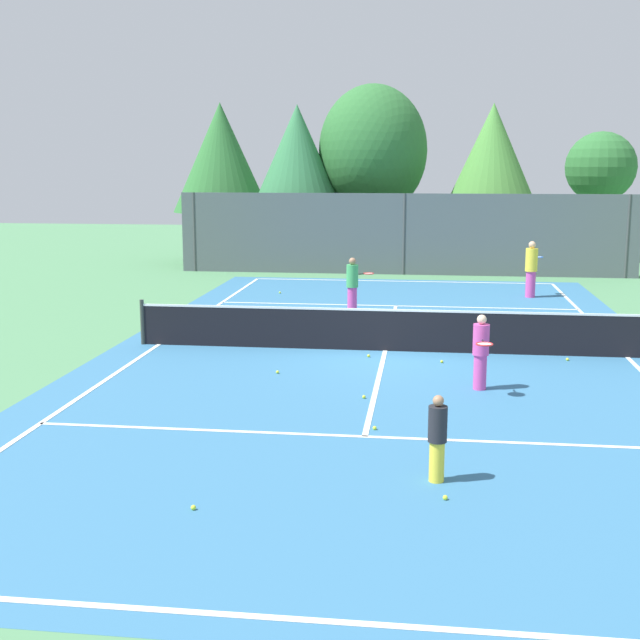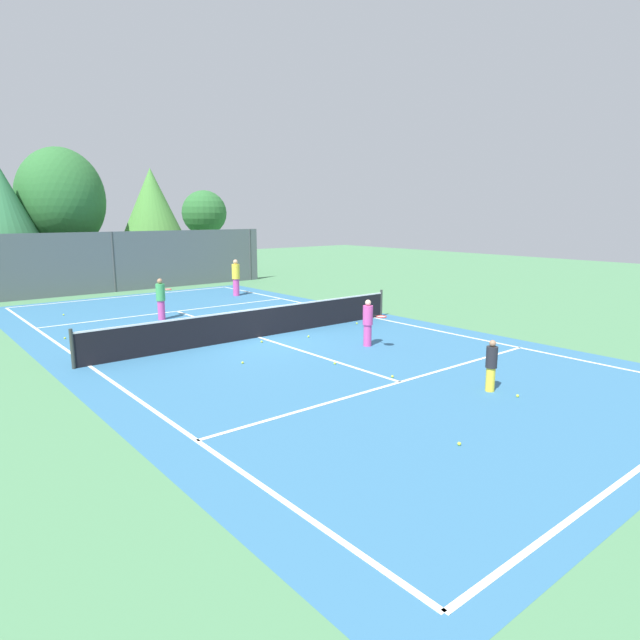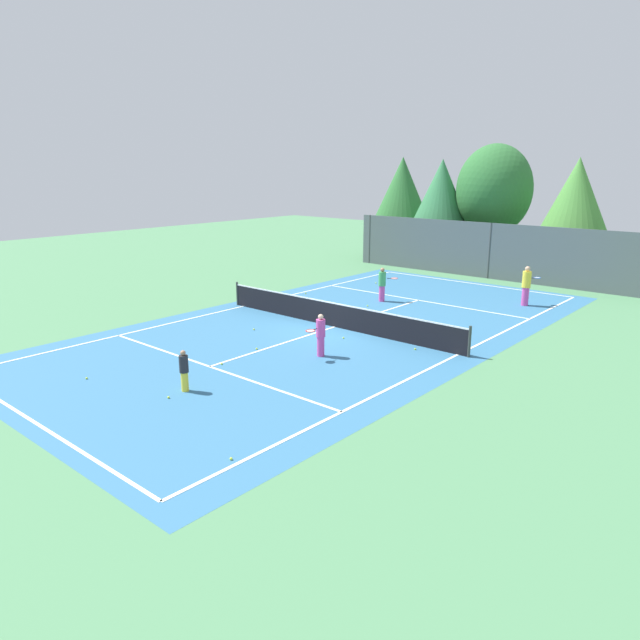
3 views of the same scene
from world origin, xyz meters
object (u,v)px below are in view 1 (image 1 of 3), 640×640
tennis_ball_2 (278,372)px  tennis_ball_3 (442,362)px  tennis_ball_8 (364,397)px  tennis_ball_5 (280,293)px  player_2 (437,438)px  tennis_ball_10 (193,508)px  player_0 (353,284)px  player_1 (481,351)px  tennis_ball_7 (445,498)px  tennis_ball_4 (352,320)px  tennis_ball_1 (507,350)px  tennis_ball_0 (375,428)px  ball_crate (418,330)px  tennis_ball_11 (214,315)px  tennis_ball_12 (369,356)px  player_3 (531,269)px  tennis_ball_9 (567,359)px

tennis_ball_2 → tennis_ball_3: (3.43, 1.40, 0.00)m
tennis_ball_8 → tennis_ball_5: bearing=106.9°
player_2 → tennis_ball_2: 6.61m
tennis_ball_10 → tennis_ball_5: bearing=96.5°
tennis_ball_5 → tennis_ball_8: same height
player_0 → player_1: (3.23, -8.29, -0.08)m
player_1 → tennis_ball_7: 5.73m
tennis_ball_4 → tennis_ball_5: 5.54m
player_0 → tennis_ball_7: 14.16m
tennis_ball_8 → tennis_ball_10: bearing=-107.9°
player_0 → tennis_ball_1: 6.31m
tennis_ball_5 → player_1: bearing=-62.8°
tennis_ball_0 → tennis_ball_7: (1.10, -2.83, 0.00)m
tennis_ball_5 → ball_crate: bearing=-54.8°
ball_crate → tennis_ball_7: bearing=-87.4°
player_1 → tennis_ball_7: bearing=-97.7°
tennis_ball_2 → tennis_ball_11: (-3.00, 6.37, 0.00)m
tennis_ball_2 → tennis_ball_10: (0.19, -7.11, 0.00)m
player_2 → tennis_ball_12: bearing=101.1°
player_2 → player_3: bearing=79.3°
player_2 → tennis_ball_11: (-6.26, 12.09, -0.60)m
player_2 → tennis_ball_4: bearing=100.6°
tennis_ball_4 → player_2: bearing=-79.4°
player_0 → player_3: (5.56, 3.66, 0.11)m
player_0 → tennis_ball_4: 1.56m
player_2 → tennis_ball_8: player_2 is taller
player_2 → tennis_ball_8: size_ratio=18.69×
tennis_ball_9 → tennis_ball_3: bearing=-168.4°
player_0 → ball_crate: bearing=-59.3°
player_3 → tennis_ball_8: (-4.51, -12.88, -0.92)m
player_0 → tennis_ball_11: 4.15m
tennis_ball_12 → player_0: bearing=98.7°
ball_crate → tennis_ball_1: bearing=-33.9°
tennis_ball_0 → tennis_ball_12: same height
player_3 → player_1: bearing=-101.0°
tennis_ball_3 → tennis_ball_7: size_ratio=1.00×
player_2 → tennis_ball_12: (-1.47, 7.48, -0.60)m
player_0 → tennis_ball_11: bearing=-163.2°
player_0 → tennis_ball_4: player_0 is taller
player_1 → player_2: size_ratio=1.20×
player_3 → tennis_ball_8: size_ratio=28.03×
tennis_ball_1 → tennis_ball_2: size_ratio=1.00×
player_3 → tennis_ball_0: bearing=-105.9°
player_2 → tennis_ball_8: 4.29m
tennis_ball_4 → tennis_ball_9: 6.73m
player_2 → tennis_ball_9: 8.26m
player_1 → tennis_ball_9: size_ratio=22.42×
tennis_ball_3 → tennis_ball_8: same height
player_3 → tennis_ball_7: player_3 is taller
player_0 → ball_crate: size_ratio=3.83×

